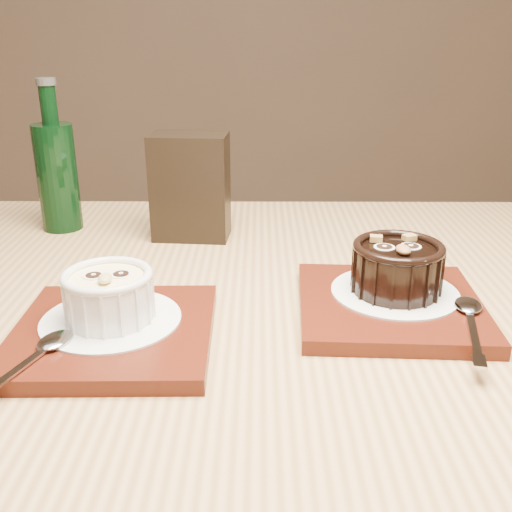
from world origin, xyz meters
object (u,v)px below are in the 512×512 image
Objects in this scene: tray_left at (113,333)px; ramekin_white at (109,294)px; green_bottle at (57,173)px; table at (252,388)px; tray_right at (389,306)px; ramekin_dark at (397,265)px; condiment_stand at (190,187)px.

tray_left is 2.18× the size of ramekin_white.
green_bottle reaches higher than tray_left.
table is 0.17m from tray_right.
green_bottle is at bearing 141.86° from tray_right.
condiment_stand is (-0.21, 0.23, 0.02)m from ramekin_dark.
condiment_stand reaches higher than tray_left.
condiment_stand is (0.07, 0.27, 0.03)m from ramekin_white.
tray_left is at bearing -103.85° from condiment_stand.
table is at bearing 19.10° from tray_left.
ramekin_dark reaches higher than ramekin_white.
tray_right is at bearing 7.04° from tray_left.
table is 15.37× the size of ramekin_white.
table is 0.19m from ramekin_white.
green_bottle is (-0.25, 0.29, 0.17)m from table.
tray_left is 0.87× the size of green_bottle.
tray_left is 1.29× the size of condiment_stand.
green_bottle is at bearing 108.79° from tray_left.
condiment_stand is (-0.06, 0.24, 0.16)m from table.
green_bottle is at bearing 107.02° from ramekin_white.
ramekin_dark is at bearing 5.32° from ramekin_white.
green_bottle is (-0.11, 0.34, 0.07)m from tray_left.
tray_right is at bearing 2.54° from ramekin_white.
condiment_stand reaches higher than table.
table is 6.16× the size of green_bottle.
ramekin_white is (-0.00, 0.01, 0.04)m from tray_left.
tray_left is 1.96× the size of ramekin_dark.
condiment_stand reaches higher than tray_right.
green_bottle is at bearing 144.40° from ramekin_dark.
tray_right reaches higher than table.
ramekin_dark is (0.15, 0.00, 0.14)m from table.
ramekin_dark is at bearing 0.90° from table.
ramekin_white is 0.40× the size of green_bottle.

